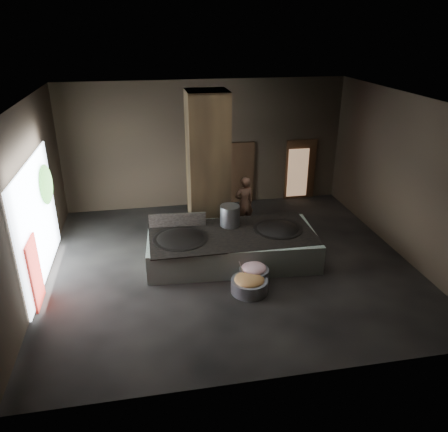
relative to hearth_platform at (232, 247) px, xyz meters
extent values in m
cube|color=black|center=(-0.09, -0.15, -0.46)|extent=(10.00, 9.00, 0.10)
cube|color=black|center=(-0.09, -0.15, 4.14)|extent=(10.00, 9.00, 0.10)
cube|color=black|center=(-0.09, 4.40, 1.84)|extent=(10.00, 0.10, 4.50)
cube|color=black|center=(-0.09, -4.70, 1.84)|extent=(10.00, 0.10, 4.50)
cube|color=black|center=(-5.14, -0.15, 1.84)|extent=(0.10, 9.00, 4.50)
cube|color=black|center=(4.96, -0.15, 1.84)|extent=(0.10, 9.00, 4.50)
cube|color=black|center=(-0.39, 1.75, 1.84)|extent=(1.20, 1.20, 4.50)
cube|color=#B5CAB5|center=(0.00, 0.00, 0.00)|extent=(4.83, 2.56, 0.82)
cube|color=black|center=(0.00, 0.00, 0.41)|extent=(4.59, 2.20, 0.03)
ellipsoid|color=black|center=(-1.45, -0.05, 0.34)|extent=(1.48, 1.48, 0.41)
cylinder|color=black|center=(-1.45, -0.05, 0.41)|extent=(1.51, 1.51, 0.05)
ellipsoid|color=black|center=(1.35, 0.05, 0.34)|extent=(1.38, 1.38, 0.39)
cylinder|color=black|center=(1.35, 0.05, 0.41)|extent=(1.41, 1.41, 0.05)
cylinder|color=#A1A5A8|center=(0.05, 0.55, 0.72)|extent=(0.57, 0.57, 0.61)
cube|color=black|center=(-1.45, 0.75, 0.62)|extent=(1.63, 0.17, 0.41)
imported|color=brown|center=(0.81, 2.00, 0.48)|extent=(0.72, 0.54, 1.77)
cylinder|color=gray|center=(0.11, -1.69, -0.24)|extent=(1.17, 1.17, 0.34)
ellipsoid|color=#9F9E4D|center=(0.11, -1.69, -0.06)|extent=(0.76, 0.76, 0.24)
cylinder|color=#A1A5A8|center=(-0.04, -1.54, 0.14)|extent=(0.27, 0.29, 0.66)
cylinder|color=gray|center=(0.31, -1.34, -0.20)|extent=(0.97, 0.97, 0.43)
ellipsoid|color=#CD7B89|center=(0.31, -1.34, 0.04)|extent=(0.64, 0.64, 0.25)
cube|color=black|center=(1.11, 4.30, 0.69)|extent=(1.18, 0.08, 2.38)
cube|color=#8C6647|center=(1.02, 4.52, 0.64)|extent=(0.84, 0.04, 1.99)
cube|color=black|center=(3.51, 4.30, 0.69)|extent=(1.18, 0.08, 2.38)
cube|color=#8C6647|center=(3.38, 4.18, 0.64)|extent=(0.78, 0.04, 1.85)
cube|color=white|center=(-5.04, 0.05, 1.19)|extent=(0.04, 4.20, 3.10)
cube|color=maroon|center=(-4.97, -1.25, 0.44)|extent=(0.05, 0.90, 1.70)
ellipsoid|color=#194714|center=(-4.94, 1.15, 1.79)|extent=(0.28, 1.10, 1.10)
camera|label=1|loc=(-2.22, -10.73, 5.81)|focal=35.00mm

